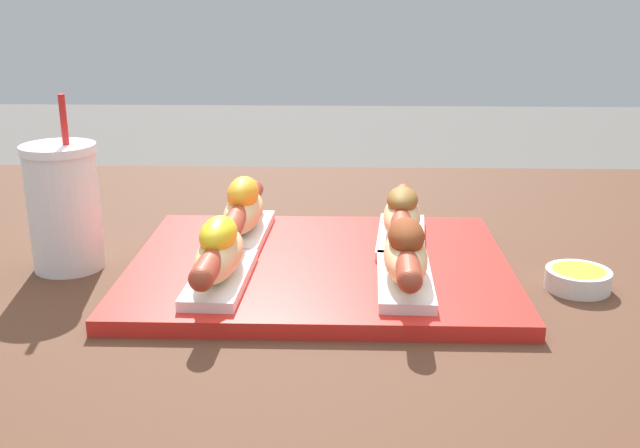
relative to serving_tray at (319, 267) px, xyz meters
The scene contains 7 objects.
serving_tray is the anchor object (origin of this frame).
hot_dog_0 0.14m from the serving_tray, 144.43° to the right, with size 0.07×0.21×0.08m.
hot_dog_1 0.13m from the serving_tray, 38.06° to the right, with size 0.07×0.21×0.08m.
hot_dog_2 0.14m from the serving_tray, 139.42° to the left, with size 0.07×0.21×0.08m.
hot_dog_3 0.13m from the serving_tray, 34.88° to the left, with size 0.07×0.21×0.07m.
sauce_bowl 0.30m from the serving_tray, ahead, with size 0.07×0.07×0.02m.
drink_cup 0.32m from the serving_tray, behind, with size 0.09×0.09×0.22m.
Camera 1 is at (-0.03, -0.93, 1.05)m, focal length 42.00 mm.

